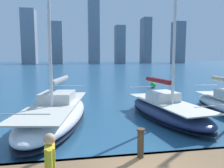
# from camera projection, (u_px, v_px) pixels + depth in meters

# --- Properties ---
(city_skyline) EXTENTS (166.84, 20.92, 50.77)m
(city_skyline) POSITION_uv_depth(u_px,v_px,m) (70.00, 38.00, 160.11)
(city_skyline) COLOR slate
(city_skyline) RESTS_ON ground
(sailboat_maroon) EXTENTS (3.56, 8.04, 12.10)m
(sailboat_maroon) POSITION_uv_depth(u_px,v_px,m) (166.00, 108.00, 13.14)
(sailboat_maroon) COLOR navy
(sailboat_maroon) RESTS_ON ground
(sailboat_grey) EXTENTS (4.43, 9.55, 10.34)m
(sailboat_grey) POSITION_uv_depth(u_px,v_px,m) (56.00, 113.00, 12.04)
(sailboat_grey) COLOR white
(sailboat_grey) RESTS_ON ground
(person_yellow_shirt) EXTENTS (0.22, 0.60, 1.64)m
(person_yellow_shirt) POSITION_uv_depth(u_px,v_px,m) (50.00, 166.00, 4.14)
(person_yellow_shirt) COLOR gray
(person_yellow_shirt) RESTS_ON dock_pier
(mooring_post) EXTENTS (0.26, 0.26, 0.91)m
(mooring_post) POSITION_uv_depth(u_px,v_px,m) (141.00, 142.00, 6.67)
(mooring_post) COLOR #423323
(mooring_post) RESTS_ON dock_pier
(channel_buoy) EXTENTS (0.70, 0.70, 1.40)m
(channel_buoy) POSITION_uv_depth(u_px,v_px,m) (153.00, 85.00, 27.21)
(channel_buoy) COLOR green
(channel_buoy) RESTS_ON ground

